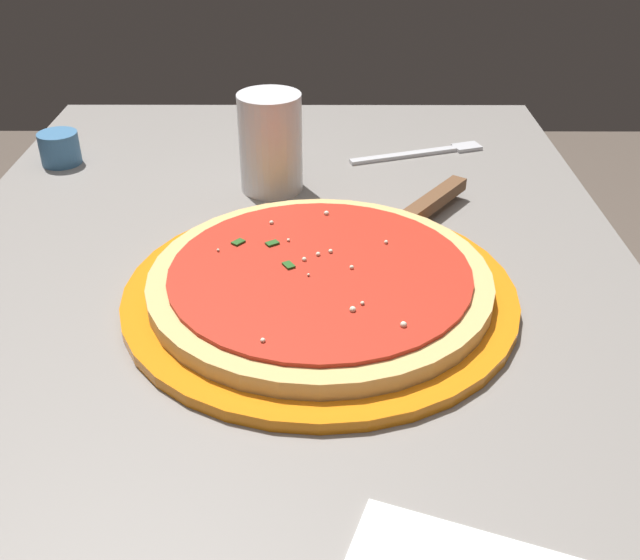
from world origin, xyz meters
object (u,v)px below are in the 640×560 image
Objects in this scene: pizza at (320,279)px; fork at (424,153)px; pizza_server at (414,217)px; serving_plate at (320,293)px; cup_tall_drink at (271,143)px; cup_small_sauce at (60,148)px.

fork is (0.35, -0.14, -0.02)m from pizza.
pizza_server reaches higher than fork.
cup_tall_drink is at bearing 13.51° from serving_plate.
cup_tall_drink is (0.24, 0.06, 0.04)m from pizza.
pizza is 0.17m from pizza_server.
cup_small_sauce reaches higher than pizza.
serving_plate is 1.98× the size of fork.
serving_plate is at bearing 143.63° from pizza_server.
pizza is 1.72× the size of fork.
pizza_server is 0.20m from cup_tall_drink.
cup_tall_drink is at bearing 13.51° from pizza.
cup_tall_drink is 2.29× the size of cup_small_sauce.
fork is at bearing -61.45° from cup_tall_drink.
serving_plate is at bearing 158.49° from fork.
fork is (0.03, -0.47, -0.02)m from cup_small_sauce.
pizza reaches higher than pizza_server.
pizza is 2.71× the size of cup_tall_drink.
cup_tall_drink reaches higher than pizza.
cup_small_sauce is (0.08, 0.28, -0.04)m from cup_tall_drink.
pizza_server is 1.76× the size of cup_tall_drink.
pizza_server is at bearing -36.38° from pizza.
pizza is 0.38m from fork.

